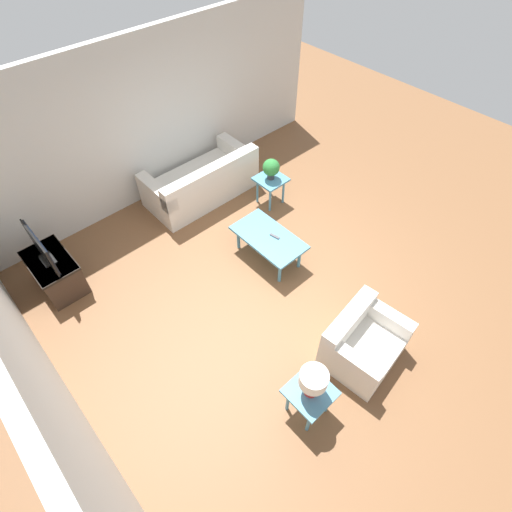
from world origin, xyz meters
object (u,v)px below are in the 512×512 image
object	(u,v)px
coffee_table	(269,239)
television	(41,248)
sofa	(202,183)
table_lamp	(313,381)
side_table_lamp	(310,395)
side_table_plant	(271,183)
armchair	(362,343)
potted_plant	(271,168)
tv_stand_chest	(55,272)

from	to	relation	value
coffee_table	television	distance (m)	3.17
sofa	table_lamp	bearing A→B (deg)	69.48
coffee_table	side_table_lamp	distance (m)	2.45
sofa	coffee_table	bearing A→B (deg)	85.49
side_table_plant	armchair	bearing A→B (deg)	157.24
armchair	side_table_lamp	world-z (taller)	armchair
television	potted_plant	xyz separation A→B (m)	(-0.76, -3.59, -0.06)
potted_plant	tv_stand_chest	bearing A→B (deg)	78.09
side_table_lamp	television	distance (m)	3.99
side_table_lamp	table_lamp	size ratio (longest dim) A/B	1.29
side_table_plant	potted_plant	size ratio (longest dim) A/B	1.42
sofa	potted_plant	xyz separation A→B (m)	(-0.94, -0.78, 0.44)
coffee_table	television	world-z (taller)	television
coffee_table	potted_plant	xyz separation A→B (m)	(0.93, -0.93, 0.34)
sofa	coffee_table	size ratio (longest dim) A/B	1.71
armchair	table_lamp	xyz separation A→B (m)	(-0.04, 1.03, 0.51)
armchair	potted_plant	world-z (taller)	potted_plant
side_table_plant	potted_plant	world-z (taller)	potted_plant
sofa	side_table_lamp	world-z (taller)	sofa
side_table_plant	potted_plant	bearing A→B (deg)	-63.43
side_table_lamp	television	xyz separation A→B (m)	(3.74, 1.32, 0.37)
armchair	television	size ratio (longest dim) A/B	1.27
side_table_lamp	armchair	bearing A→B (deg)	-87.85
side_table_lamp	potted_plant	xyz separation A→B (m)	(2.99, -2.27, 0.31)
side_table_lamp	tv_stand_chest	size ratio (longest dim) A/B	0.60
armchair	potted_plant	xyz separation A→B (m)	(2.95, -1.24, 0.45)
tv_stand_chest	television	world-z (taller)	television
television	potted_plant	size ratio (longest dim) A/B	2.21
coffee_table	tv_stand_chest	size ratio (longest dim) A/B	1.30
sofa	tv_stand_chest	world-z (taller)	sofa
coffee_table	potted_plant	bearing A→B (deg)	-45.21
side_table_lamp	sofa	bearing A→B (deg)	-20.80
television	tv_stand_chest	bearing A→B (deg)	-90.00
side_table_lamp	tv_stand_chest	world-z (taller)	tv_stand_chest
sofa	coffee_table	world-z (taller)	sofa
side_table_plant	television	distance (m)	3.69
sofa	armchair	bearing A→B (deg)	83.54
tv_stand_chest	side_table_lamp	bearing A→B (deg)	-160.58
side_table_plant	table_lamp	size ratio (longest dim) A/B	1.29
tv_stand_chest	sofa	bearing A→B (deg)	-86.27
armchair	coffee_table	world-z (taller)	armchair
tv_stand_chest	television	xyz separation A→B (m)	(0.00, 0.00, 0.50)
tv_stand_chest	potted_plant	bearing A→B (deg)	-101.91
tv_stand_chest	armchair	bearing A→B (deg)	-147.59
armchair	tv_stand_chest	xyz separation A→B (m)	(3.70, 2.35, 0.01)
armchair	side_table_lamp	size ratio (longest dim) A/B	1.99
potted_plant	side_table_lamp	bearing A→B (deg)	142.78
coffee_table	television	bearing A→B (deg)	57.65
sofa	coffee_table	xyz separation A→B (m)	(-1.87, 0.16, 0.11)
armchair	coffee_table	bearing A→B (deg)	74.91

